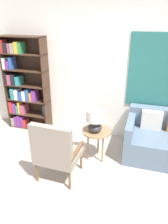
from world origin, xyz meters
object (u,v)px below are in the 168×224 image
object	(u,v)px
bookshelf	(23,88)
side_table	(97,134)
armchair	(55,150)
table_lamp	(95,119)

from	to	relation	value
bookshelf	side_table	bearing A→B (deg)	-22.13
bookshelf	armchair	bearing A→B (deg)	-46.86
table_lamp	side_table	bearing A→B (deg)	59.46
bookshelf	table_lamp	xyz separation A→B (m)	(1.76, -0.76, -0.13)
armchair	side_table	size ratio (longest dim) A/B	1.75
bookshelf	side_table	world-z (taller)	bookshelf
armchair	table_lamp	world-z (taller)	armchair
table_lamp	bookshelf	bearing A→B (deg)	156.49
bookshelf	armchair	world-z (taller)	bookshelf
armchair	table_lamp	bearing A→B (deg)	56.92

